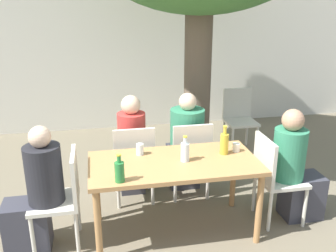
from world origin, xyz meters
name	(u,v)px	position (x,y,z in m)	size (l,w,h in m)	color
ground_plane	(174,230)	(0.00, 0.00, 0.00)	(30.00, 30.00, 0.00)	#706651
cafe_building_wall	(134,47)	(0.00, 3.30, 1.40)	(10.00, 0.08, 2.80)	silver
dining_table_front	(174,170)	(0.00, 0.00, 0.67)	(1.59, 0.79, 0.76)	#B27F4C
patio_chair_0	(64,194)	(-1.03, 0.00, 0.53)	(0.44, 0.44, 0.92)	beige
patio_chair_1	(274,174)	(1.03, 0.00, 0.53)	(0.44, 0.44, 0.92)	beige
patio_chair_2	(134,159)	(-0.32, 0.63, 0.53)	(0.44, 0.44, 0.92)	beige
patio_chair_3	(190,155)	(0.32, 0.63, 0.53)	(0.44, 0.44, 0.92)	beige
patio_chair_4	(239,116)	(1.41, 1.91, 0.53)	(0.44, 0.44, 0.92)	beige
person_seated_0	(36,196)	(-1.27, 0.00, 0.53)	(0.56, 0.32, 1.19)	#383842
person_seated_1	(295,171)	(1.27, 0.00, 0.54)	(0.56, 0.33, 1.20)	#383842
person_seated_2	(132,150)	(-0.32, 0.87, 0.54)	(0.31, 0.56, 1.22)	#383842
person_seated_3	(185,145)	(0.32, 0.86, 0.55)	(0.39, 0.60, 1.21)	#383842
oil_cruet_0	(224,143)	(0.52, 0.08, 0.87)	(0.08, 0.08, 0.29)	gold
water_bottle_1	(185,151)	(0.10, -0.01, 0.86)	(0.08, 0.08, 0.25)	silver
green_bottle_2	(120,171)	(-0.53, -0.30, 0.85)	(0.08, 0.08, 0.25)	#287A38
drinking_glass_0	(140,149)	(-0.30, 0.22, 0.81)	(0.07, 0.07, 0.11)	silver
drinking_glass_1	(236,147)	(0.66, 0.12, 0.80)	(0.07, 0.07, 0.09)	silver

